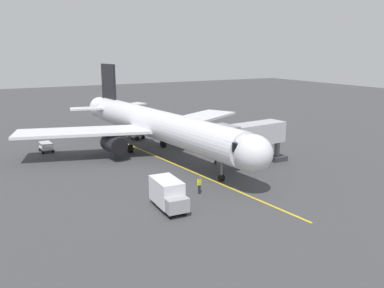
% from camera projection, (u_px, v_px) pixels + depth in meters
% --- Properties ---
extents(ground_plane, '(220.00, 220.00, 0.00)m').
position_uv_depth(ground_plane, '(166.00, 151.00, 55.41)').
color(ground_plane, '#424244').
extents(apron_lead_in_line, '(4.52, 39.80, 0.01)m').
position_uv_depth(apron_lead_in_line, '(178.00, 166.00, 48.17)').
color(apron_lead_in_line, yellow).
rests_on(apron_lead_in_line, ground).
extents(airplane, '(34.61, 40.35, 11.50)m').
position_uv_depth(airplane, '(156.00, 125.00, 52.61)').
color(airplane, white).
rests_on(airplane, ground).
extents(jet_bridge, '(11.51, 4.00, 5.40)m').
position_uv_depth(jet_bridge, '(244.00, 137.00, 46.62)').
color(jet_bridge, '#B7B7BC').
rests_on(jet_bridge, ground).
extents(ground_crew_marshaller, '(0.46, 0.38, 1.71)m').
position_uv_depth(ground_crew_marshaller, '(199.00, 185.00, 38.58)').
color(ground_crew_marshaller, '#23232D').
rests_on(ground_crew_marshaller, ground).
extents(ground_crew_wing_walker, '(0.44, 0.32, 1.71)m').
position_uv_depth(ground_crew_wing_walker, '(216.00, 157.00, 48.61)').
color(ground_crew_wing_walker, '#23232D').
rests_on(ground_crew_wing_walker, ground).
extents(box_truck_near_nose, '(2.14, 4.67, 2.62)m').
position_uv_depth(box_truck_near_nose, '(168.00, 194.00, 34.71)').
color(box_truck_near_nose, '#9E9EA3').
rests_on(box_truck_near_nose, ground).
extents(baggage_cart_portside, '(1.69, 2.68, 1.27)m').
position_uv_depth(baggage_cart_portside, '(46.00, 147.00, 54.64)').
color(baggage_cart_portside, white).
rests_on(baggage_cart_portside, ground).
extents(belt_loader_starboard_side, '(2.98, 4.67, 2.32)m').
position_uv_depth(belt_loader_starboard_side, '(136.00, 135.00, 62.33)').
color(belt_loader_starboard_side, '#9E9EA3').
rests_on(belt_loader_starboard_side, ground).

